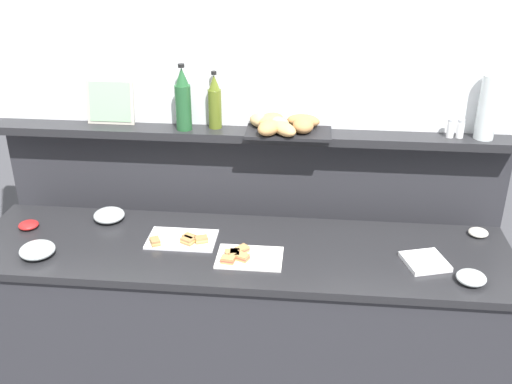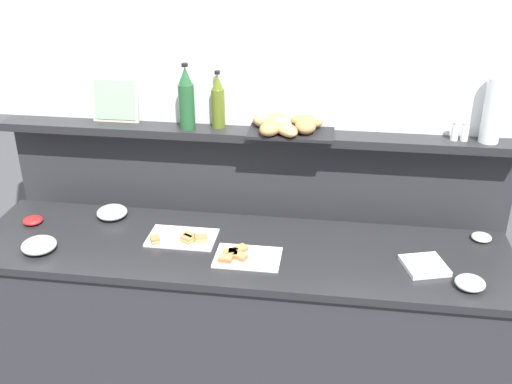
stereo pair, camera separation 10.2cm
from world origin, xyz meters
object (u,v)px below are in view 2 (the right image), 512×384
(framed_picture, at_px, (115,100))
(olive_oil_bottle, at_px, (218,102))
(glass_bowl_large, at_px, (39,246))
(glass_bowl_medium, at_px, (112,213))
(sandwich_platter_side, at_px, (243,256))
(condiment_bowl_dark, at_px, (481,237))
(sandwich_platter_rear, at_px, (182,238))
(napkin_stack, at_px, (424,266))
(water_carafe, at_px, (493,111))
(bread_basket, at_px, (284,125))
(condiment_bowl_teal, at_px, (33,220))
(salt_shaker, at_px, (455,131))
(glass_bowl_small, at_px, (470,283))
(pepper_shaker, at_px, (465,132))
(wine_bottle_green, at_px, (186,100))

(framed_picture, bearing_deg, olive_oil_bottle, -1.46)
(glass_bowl_large, height_order, glass_bowl_medium, glass_bowl_large)
(sandwich_platter_side, bearing_deg, condiment_bowl_dark, 16.36)
(sandwich_platter_rear, relative_size, napkin_stack, 1.83)
(framed_picture, bearing_deg, water_carafe, -1.24)
(bread_basket, relative_size, water_carafe, 1.39)
(glass_bowl_medium, relative_size, bread_basket, 0.36)
(olive_oil_bottle, bearing_deg, bread_basket, -6.74)
(condiment_bowl_teal, xyz_separation_m, salt_shaker, (1.95, 0.33, 0.43))
(framed_picture, bearing_deg, sandwich_platter_rear, -45.00)
(glass_bowl_small, relative_size, pepper_shaker, 1.38)
(glass_bowl_small, distance_m, pepper_shaker, 0.73)
(sandwich_platter_rear, relative_size, condiment_bowl_dark, 3.45)
(condiment_bowl_dark, height_order, bread_basket, bread_basket)
(condiment_bowl_dark, height_order, olive_oil_bottle, olive_oil_bottle)
(sandwich_platter_side, height_order, condiment_bowl_teal, sandwich_platter_side)
(olive_oil_bottle, xyz_separation_m, salt_shaker, (1.10, -0.03, -0.08))
(sandwich_platter_side, relative_size, wine_bottle_green, 0.90)
(condiment_bowl_teal, height_order, bread_basket, bread_basket)
(glass_bowl_medium, relative_size, napkin_stack, 0.87)
(glass_bowl_small, height_order, napkin_stack, glass_bowl_small)
(wine_bottle_green, xyz_separation_m, pepper_shaker, (1.29, 0.01, -0.10))
(glass_bowl_medium, height_order, napkin_stack, glass_bowl_medium)
(wine_bottle_green, distance_m, water_carafe, 1.40)
(glass_bowl_small, xyz_separation_m, bread_basket, (-0.81, 0.58, 0.42))
(pepper_shaker, xyz_separation_m, bread_basket, (-0.83, -0.01, -0.00))
(sandwich_platter_side, height_order, napkin_stack, sandwich_platter_side)
(glass_bowl_small, relative_size, napkin_stack, 0.71)
(salt_shaker, distance_m, pepper_shaker, 0.04)
(sandwich_platter_side, relative_size, framed_picture, 1.22)
(condiment_bowl_dark, bearing_deg, framed_picture, 172.58)
(condiment_bowl_teal, bearing_deg, sandwich_platter_rear, -3.85)
(condiment_bowl_dark, relative_size, napkin_stack, 0.53)
(wine_bottle_green, distance_m, bread_basket, 0.48)
(glass_bowl_small, bearing_deg, sandwich_platter_side, 174.54)
(condiment_bowl_teal, relative_size, wine_bottle_green, 0.30)
(wine_bottle_green, relative_size, water_carafe, 1.07)
(sandwich_platter_side, relative_size, glass_bowl_large, 1.86)
(napkin_stack, relative_size, salt_shaker, 1.95)
(glass_bowl_small, bearing_deg, salt_shaker, 92.81)
(pepper_shaker, distance_m, bread_basket, 0.83)
(bread_basket, distance_m, framed_picture, 0.84)
(water_carafe, bearing_deg, framed_picture, 178.76)
(sandwich_platter_side, bearing_deg, salt_shaker, 29.01)
(sandwich_platter_rear, xyz_separation_m, salt_shaker, (1.20, 0.38, 0.44))
(glass_bowl_medium, bearing_deg, glass_bowl_large, -120.80)
(napkin_stack, xyz_separation_m, wine_bottle_green, (-1.11, 0.45, 0.54))
(glass_bowl_medium, relative_size, salt_shaker, 1.71)
(glass_bowl_large, distance_m, glass_bowl_medium, 0.40)
(olive_oil_bottle, bearing_deg, sandwich_platter_rear, -103.59)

